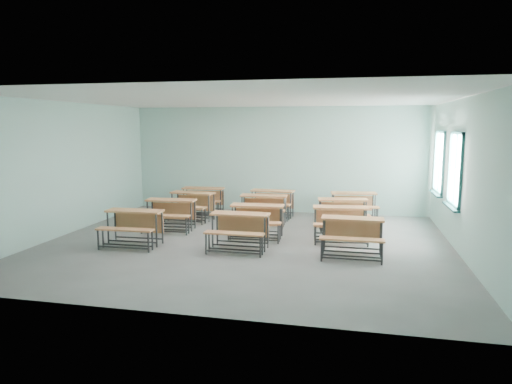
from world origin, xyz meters
The scene contains 13 objects.
room centered at (0.08, 0.03, 1.60)m, with size 9.04×8.04×3.24m.
desk_unit_r0c0 centered at (-2.40, -0.71, 0.52)m, with size 1.27×0.87×0.78m.
desk_unit_r0c1 centered at (-0.02, -0.56, 0.52)m, with size 1.25×0.84×0.78m.
desk_unit_r0c2 centered at (2.34, -0.54, 0.52)m, with size 1.25×0.84×0.78m.
desk_unit_r1c0 centered at (-2.19, 0.86, 0.52)m, with size 1.30×0.92×0.78m.
desk_unit_r1c1 centered at (0.12, 0.55, 0.52)m, with size 1.29×0.90×0.78m.
desk_unit_r1c2 centered at (2.06, 0.71, 0.52)m, with size 1.33×0.97×0.78m.
desk_unit_r2c0 centered at (-2.11, 2.16, 0.52)m, with size 1.34×0.98×0.78m.
desk_unit_r2c1 centered at (-0.03, 2.09, 0.52)m, with size 1.29×0.91×0.78m.
desk_unit_r2c2 centered at (2.08, 1.90, 0.52)m, with size 1.35×1.00×0.78m.
desk_unit_r3c0 centered at (-2.11, 3.14, 0.52)m, with size 1.30×0.91×0.78m.
desk_unit_r3c1 centered at (0.02, 3.05, 0.52)m, with size 1.30×0.92×0.78m.
desk_unit_r3c2 centered at (2.34, 3.09, 0.52)m, with size 1.35×1.00×0.78m.
Camera 1 is at (2.37, -9.72, 2.63)m, focal length 32.00 mm.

